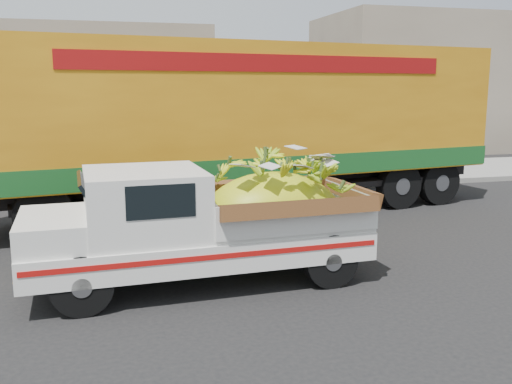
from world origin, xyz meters
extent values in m
plane|color=black|center=(0.00, 0.00, 0.00)|extent=(100.00, 100.00, 0.00)
cube|color=gray|center=(0.00, 6.78, 0.07)|extent=(60.00, 0.25, 0.15)
cube|color=gray|center=(0.00, 8.88, 0.07)|extent=(60.00, 4.00, 0.14)
cube|color=gray|center=(14.00, 15.78, 3.00)|extent=(14.00, 6.00, 6.00)
cylinder|color=black|center=(-3.22, -0.98, 0.40)|extent=(0.81, 0.27, 0.80)
cylinder|color=black|center=(-3.29, 0.55, 0.40)|extent=(0.81, 0.27, 0.80)
cylinder|color=black|center=(0.24, -0.80, 0.40)|extent=(0.81, 0.27, 0.80)
cylinder|color=black|center=(0.16, 0.72, 0.40)|extent=(0.81, 0.27, 0.80)
cube|color=silver|center=(-1.58, -0.13, 0.58)|extent=(5.01, 2.03, 0.41)
cube|color=#A50F0C|center=(-1.53, -1.03, 0.65)|extent=(4.82, 0.25, 0.07)
cube|color=silver|center=(-4.00, -0.25, 0.47)|extent=(0.19, 1.75, 0.15)
cube|color=silver|center=(-3.60, -0.23, 0.98)|extent=(0.97, 1.72, 0.38)
cube|color=silver|center=(-2.34, -0.17, 1.26)|extent=(1.71, 1.79, 0.94)
cube|color=black|center=(-2.19, -1.02, 1.44)|extent=(0.89, 0.06, 0.44)
cube|color=silver|center=(-0.32, -0.07, 1.05)|extent=(2.50, 1.90, 0.53)
ellipsoid|color=yellow|center=(-0.43, -0.07, 0.94)|extent=(2.25, 1.53, 1.34)
cylinder|color=black|center=(5.10, 4.09, 0.55)|extent=(1.14, 0.49, 1.10)
cylinder|color=black|center=(4.78, 6.06, 0.55)|extent=(1.14, 0.49, 1.10)
cylinder|color=black|center=(3.91, 3.90, 0.55)|extent=(1.14, 0.49, 1.10)
cylinder|color=black|center=(3.60, 5.87, 0.55)|extent=(1.14, 0.49, 1.10)
cylinder|color=black|center=(-3.99, 2.63, 0.55)|extent=(1.14, 0.49, 1.10)
cylinder|color=black|center=(-4.30, 4.61, 0.55)|extent=(1.14, 0.49, 1.10)
cube|color=black|center=(0.30, 4.33, 0.78)|extent=(12.01, 2.88, 0.36)
cube|color=orange|center=(0.30, 4.33, 2.38)|extent=(12.01, 4.32, 2.84)
cube|color=#17521F|center=(0.30, 4.33, 1.21)|extent=(12.07, 4.35, 0.45)
cube|color=maroon|center=(0.50, 3.09, 3.35)|extent=(8.30, 1.34, 0.35)
camera|label=1|loc=(-2.85, -8.21, 2.88)|focal=40.00mm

